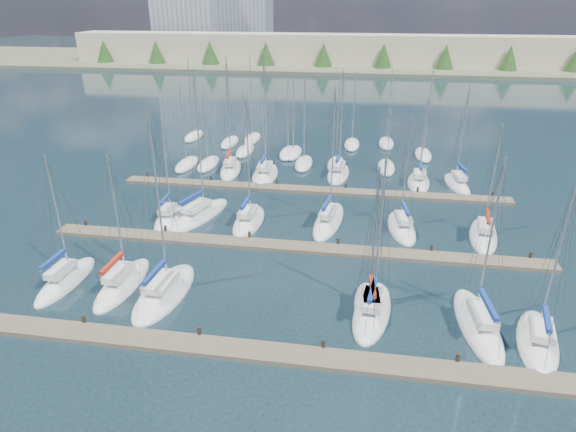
# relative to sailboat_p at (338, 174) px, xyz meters

# --- Properties ---
(ground) EXTENTS (400.00, 400.00, 0.00)m
(ground) POSITION_rel_sailboat_p_xyz_m (-2.84, 23.99, -0.19)
(ground) COLOR #1B2E36
(ground) RESTS_ON ground
(dock_near) EXTENTS (44.00, 1.93, 1.10)m
(dock_near) POSITION_rel_sailboat_p_xyz_m (-2.84, -34.00, -0.04)
(dock_near) COLOR #6B5E4C
(dock_near) RESTS_ON ground
(dock_mid) EXTENTS (44.00, 1.93, 1.10)m
(dock_mid) POSITION_rel_sailboat_p_xyz_m (-2.84, -20.00, -0.04)
(dock_mid) COLOR #6B5E4C
(dock_mid) RESTS_ON ground
(dock_far) EXTENTS (44.00, 1.93, 1.10)m
(dock_far) POSITION_rel_sailboat_p_xyz_m (-2.84, -6.00, -0.04)
(dock_far) COLOR #6B5E4C
(dock_far) RESTS_ON ground
(sailboat_p) EXTENTS (3.00, 7.89, 13.24)m
(sailboat_p) POSITION_rel_sailboat_p_xyz_m (0.00, 0.00, 0.00)
(sailboat_p) COLOR white
(sailboat_p) RESTS_ON ground
(sailboat_j) EXTENTS (2.73, 7.56, 12.78)m
(sailboat_j) POSITION_rel_sailboat_p_xyz_m (-7.77, -15.41, -0.01)
(sailboat_j) COLOR white
(sailboat_j) RESTS_ON ground
(sailboat_i) EXTENTS (5.14, 9.69, 15.06)m
(sailboat_i) POSITION_rel_sailboat_p_xyz_m (-12.96, -14.84, 0.00)
(sailboat_i) COLOR white
(sailboat_i) RESTS_ON ground
(sailboat_a) EXTENTS (2.32, 7.36, 10.79)m
(sailboat_a) POSITION_rel_sailboat_p_xyz_m (-19.21, -28.30, -0.01)
(sailboat_a) COLOR white
(sailboat_a) RESTS_ON ground
(sailboat_m) EXTENTS (3.70, 8.18, 11.18)m
(sailboat_m) POSITION_rel_sailboat_p_xyz_m (14.28, -15.06, -0.01)
(sailboat_m) COLOR white
(sailboat_m) RESTS_ON ground
(sailboat_o) EXTENTS (3.45, 8.43, 15.38)m
(sailboat_o) POSITION_rel_sailboat_p_xyz_m (-8.97, -1.62, 0.00)
(sailboat_o) COLOR white
(sailboat_o) RESTS_ON ground
(sailboat_h) EXTENTS (2.77, 6.40, 10.93)m
(sailboat_h) POSITION_rel_sailboat_p_xyz_m (-15.65, -16.12, -0.01)
(sailboat_h) COLOR white
(sailboat_h) RESTS_ON ground
(sailboat_k) EXTENTS (3.55, 9.32, 13.75)m
(sailboat_k) POSITION_rel_sailboat_p_xyz_m (-0.06, -14.09, -0.00)
(sailboat_k) COLOR white
(sailboat_k) RESTS_ON ground
(sailboat_g) EXTENTS (3.85, 7.37, 11.98)m
(sailboat_g) POSITION_rel_sailboat_p_xyz_m (14.54, -30.24, -0.00)
(sailboat_g) COLOR white
(sailboat_g) RESTS_ON ground
(sailboat_n) EXTENTS (3.56, 8.40, 14.65)m
(sailboat_n) POSITION_rel_sailboat_p_xyz_m (-13.68, -0.52, 0.01)
(sailboat_n) COLOR white
(sailboat_n) RESTS_ON ground
(sailboat_l) EXTENTS (3.26, 7.60, 11.41)m
(sailboat_l) POSITION_rel_sailboat_p_xyz_m (6.91, -14.57, -0.01)
(sailboat_l) COLOR white
(sailboat_l) RESTS_ON ground
(sailboat_c) EXTENTS (3.58, 8.56, 13.95)m
(sailboat_c) POSITION_rel_sailboat_p_xyz_m (-11.04, -28.67, -0.01)
(sailboat_c) COLOR white
(sailboat_c) RESTS_ON ground
(sailboat_e) EXTENTS (3.52, 7.92, 12.33)m
(sailboat_e) POSITION_rel_sailboat_p_xyz_m (4.16, -28.62, -0.00)
(sailboat_e) COLOR white
(sailboat_e) RESTS_ON ground
(sailboat_f) EXTENTS (3.08, 8.78, 12.38)m
(sailboat_f) POSITION_rel_sailboat_p_xyz_m (11.13, -29.04, -0.01)
(sailboat_f) COLOR white
(sailboat_f) RESTS_ON ground
(sailboat_q) EXTENTS (3.11, 7.44, 10.78)m
(sailboat_q) POSITION_rel_sailboat_p_xyz_m (9.60, -1.57, -0.01)
(sailboat_q) COLOR white
(sailboat_q) RESTS_ON ground
(sailboat_d) EXTENTS (2.60, 6.74, 11.17)m
(sailboat_d) POSITION_rel_sailboat_p_xyz_m (3.95, -28.29, 0.00)
(sailboat_d) COLOR white
(sailboat_d) RESTS_ON ground
(sailboat_b) EXTENTS (2.50, 7.82, 10.97)m
(sailboat_b) POSITION_rel_sailboat_p_xyz_m (-14.66, -28.04, -0.01)
(sailboat_b) COLOR white
(sailboat_b) RESTS_ON ground
(sailboat_r) EXTENTS (3.20, 7.51, 12.16)m
(sailboat_r) POSITION_rel_sailboat_p_xyz_m (14.00, -1.56, 0.01)
(sailboat_r) COLOR white
(sailboat_r) RESTS_ON ground
(distant_boats) EXTENTS (36.93, 20.75, 13.30)m
(distant_boats) POSITION_rel_sailboat_p_xyz_m (-7.18, 7.75, 0.10)
(distant_boats) COLOR #9EA0A5
(distant_boats) RESTS_ON ground
(shoreline) EXTENTS (400.00, 60.00, 38.00)m
(shoreline) POSITION_rel_sailboat_p_xyz_m (-16.13, 113.76, 7.25)
(shoreline) COLOR #666B51
(shoreline) RESTS_ON ground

